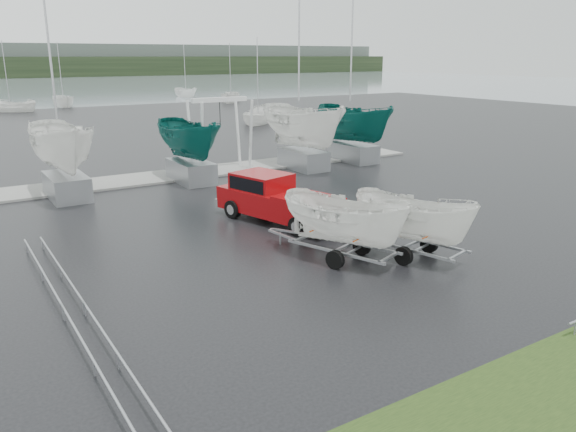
# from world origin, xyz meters

# --- Properties ---
(ground_plane) EXTENTS (120.00, 120.00, 0.00)m
(ground_plane) POSITION_xyz_m (0.00, 0.00, 0.00)
(ground_plane) COLOR black
(ground_plane) RESTS_ON ground
(lake) EXTENTS (300.00, 300.00, 0.00)m
(lake) POSITION_xyz_m (0.00, 100.00, -0.01)
(lake) COLOR gray
(lake) RESTS_ON ground
(dock) EXTENTS (30.00, 3.00, 0.12)m
(dock) POSITION_xyz_m (0.00, 13.00, 0.05)
(dock) COLOR gray
(dock) RESTS_ON ground
(pickup_truck) EXTENTS (3.22, 5.82, 1.84)m
(pickup_truck) POSITION_xyz_m (-0.30, 2.74, 0.96)
(pickup_truck) COLOR maroon
(pickup_truck) RESTS_ON ground
(trailer_hitched) EXTENTS (2.07, 3.78, 4.86)m
(trailer_hitched) POSITION_xyz_m (1.30, -3.29, 2.64)
(trailer_hitched) COLOR #94969C
(trailer_hitched) RESTS_ON ground
(trailer_parked) EXTENTS (2.33, 3.79, 5.03)m
(trailer_parked) POSITION_xyz_m (-0.75, -2.35, 2.73)
(trailer_parked) COLOR #94969C
(trailer_parked) RESTS_ON ground
(boat_hoist) EXTENTS (3.30, 2.18, 4.12)m
(boat_hoist) POSITION_xyz_m (2.35, 13.00, 2.67)
(boat_hoist) COLOR silver
(boat_hoist) RESTS_ON ground
(keelboat_0) EXTENTS (2.43, 3.20, 10.60)m
(keelboat_0) POSITION_xyz_m (-6.49, 11.00, 3.86)
(keelboat_0) COLOR #94969C
(keelboat_0) RESTS_ON ground
(keelboat_1) EXTENTS (2.18, 3.20, 6.89)m
(keelboat_1) POSITION_xyz_m (-0.28, 11.20, 3.42)
(keelboat_1) COLOR #94969C
(keelboat_1) RESTS_ON ground
(keelboat_2) EXTENTS (2.67, 3.20, 10.84)m
(keelboat_2) POSITION_xyz_m (6.62, 11.00, 4.25)
(keelboat_2) COLOR #94969C
(keelboat_2) RESTS_ON ground
(keelboat_3) EXTENTS (2.44, 3.20, 10.61)m
(keelboat_3) POSITION_xyz_m (10.59, 11.30, 3.88)
(keelboat_3) COLOR #94969C
(keelboat_3) RESTS_ON ground
(mast_rack_0) EXTENTS (0.56, 6.50, 0.06)m
(mast_rack_0) POSITION_xyz_m (-9.00, 1.00, 0.35)
(mast_rack_0) COLOR #94969C
(mast_rack_0) RESTS_ON ground
(mast_rack_1) EXTENTS (0.56, 6.50, 0.06)m
(mast_rack_1) POSITION_xyz_m (-9.00, -5.00, 0.35)
(mast_rack_1) COLOR #94969C
(mast_rack_1) RESTS_ON ground
(moored_boat_1) EXTENTS (3.40, 3.39, 11.17)m
(moored_boat_1) POSITION_xyz_m (-3.26, 57.71, 0.01)
(moored_boat_1) COLOR white
(moored_boat_1) RESTS_ON ground
(moored_boat_2) EXTENTS (3.44, 3.44, 11.19)m
(moored_boat_2) POSITION_xyz_m (15.54, 32.17, 0.01)
(moored_boat_2) COLOR white
(moored_boat_2) RESTS_ON ground
(moored_boat_3) EXTENTS (3.29, 3.30, 11.09)m
(moored_boat_3) POSITION_xyz_m (24.79, 56.41, 0.01)
(moored_boat_3) COLOR white
(moored_boat_3) RESTS_ON ground
(moored_boat_5) EXTENTS (2.37, 2.43, 11.06)m
(moored_boat_5) POSITION_xyz_m (3.46, 61.77, 0.01)
(moored_boat_5) COLOR white
(moored_boat_5) RESTS_ON ground
(moored_boat_6) EXTENTS (2.39, 2.45, 11.09)m
(moored_boat_6) POSITION_xyz_m (23.75, 70.23, 0.01)
(moored_boat_6) COLOR white
(moored_boat_6) RESTS_ON ground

